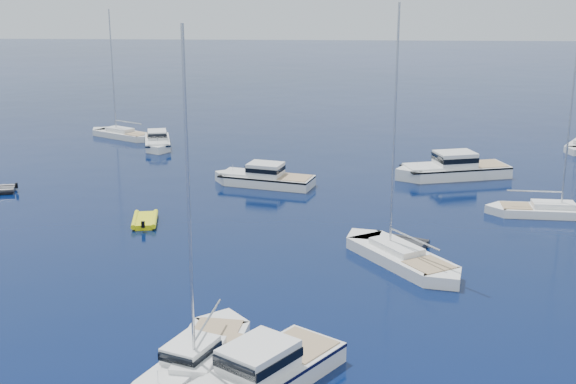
# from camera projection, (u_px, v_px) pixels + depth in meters

# --- Properties ---
(motor_cruiser_near) EXTENTS (5.20, 8.11, 2.05)m
(motor_cruiser_near) POSITION_uv_depth(u_px,v_px,m) (190.00, 376.00, 33.89)
(motor_cruiser_near) COLOR white
(motor_cruiser_near) RESTS_ON ground
(motor_cruiser_centre) EXTENTS (9.97, 5.35, 2.50)m
(motor_cruiser_centre) POSITION_uv_depth(u_px,v_px,m) (264.00, 185.00, 65.56)
(motor_cruiser_centre) COLOR silver
(motor_cruiser_centre) RESTS_ON ground
(motor_cruiser_distant) EXTENTS (11.75, 6.38, 2.95)m
(motor_cruiser_distant) POSITION_uv_depth(u_px,v_px,m) (452.00, 177.00, 68.18)
(motor_cruiser_distant) COLOR silver
(motor_cruiser_distant) RESTS_ON ground
(motor_cruiser_horizon) EXTENTS (4.53, 8.82, 2.22)m
(motor_cruiser_horizon) POSITION_uv_depth(u_px,v_px,m) (158.00, 147.00, 80.62)
(motor_cruiser_horizon) COLOR white
(motor_cruiser_horizon) RESTS_ON ground
(sailboat_fore) EXTENTS (3.98, 11.16, 16.06)m
(sailboat_fore) POSITION_uv_depth(u_px,v_px,m) (202.00, 370.00, 34.43)
(sailboat_fore) COLOR white
(sailboat_fore) RESTS_ON ground
(sailboat_mid_r) EXTENTS (8.55, 10.95, 16.43)m
(sailboat_mid_r) POSITION_uv_depth(u_px,v_px,m) (400.00, 263.00, 47.54)
(sailboat_mid_r) COLOR white
(sailboat_mid_r) RESTS_ON ground
(sailboat_centre) EXTENTS (9.82, 3.11, 14.23)m
(sailboat_centre) POSITION_uv_depth(u_px,v_px,m) (547.00, 215.00, 57.16)
(sailboat_centre) COLOR white
(sailboat_centre) RESTS_ON ground
(sailboat_far_l) EXTENTS (9.81, 7.42, 14.60)m
(sailboat_far_l) POSITION_uv_depth(u_px,v_px,m) (123.00, 137.00, 85.47)
(sailboat_far_l) COLOR silver
(sailboat_far_l) RESTS_ON ground
(tender_yellow) EXTENTS (2.78, 4.22, 0.95)m
(tender_yellow) POSITION_uv_depth(u_px,v_px,m) (145.00, 223.00, 55.29)
(tender_yellow) COLOR #E4E80D
(tender_yellow) RESTS_ON ground
(tender_grey_near) EXTENTS (3.99, 3.28, 0.95)m
(tender_grey_near) POSITION_uv_depth(u_px,v_px,m) (402.00, 245.00, 50.66)
(tender_grey_near) COLOR black
(tender_grey_near) RESTS_ON ground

